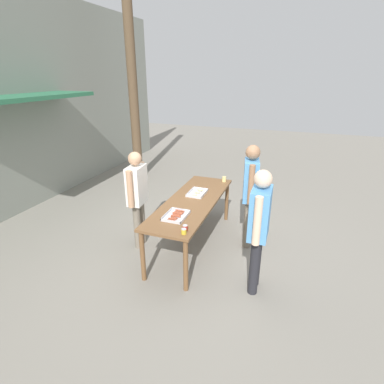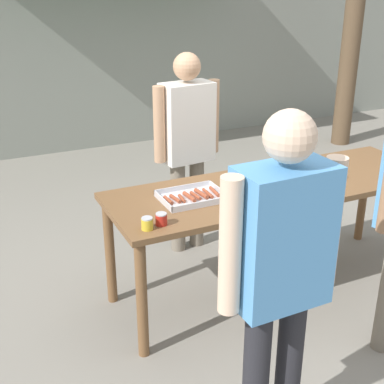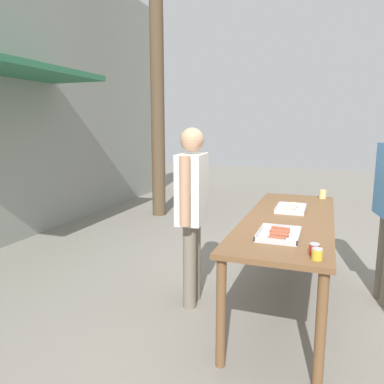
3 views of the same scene
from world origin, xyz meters
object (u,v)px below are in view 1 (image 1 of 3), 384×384
Objects in this scene: food_tray_sausages at (176,216)px; person_customer_with_cup at (250,188)px; beer_cup at (224,179)px; person_customer_holding_hotdog at (259,222)px; condiment_jar_mustard at (184,231)px; condiment_jar_ketchup at (185,228)px; utility_pole at (132,73)px; person_server_behind_table at (137,192)px; food_tray_buns at (197,193)px.

person_customer_with_cup is (1.00, -0.91, 0.21)m from food_tray_sausages.
beer_cup is at bearing -9.45° from food_tray_sausages.
person_customer_holding_hotdog is (-0.13, -1.22, 0.18)m from food_tray_sausages.
person_customer_holding_hotdog reaches higher than condiment_jar_mustard.
person_customer_with_cup is (1.34, -0.64, 0.18)m from condiment_jar_ketchup.
condiment_jar_mustard is 1.57m from person_customer_with_cup.
condiment_jar_mustard is 5.34m from utility_pole.
person_server_behind_table is 0.94× the size of person_customer_with_cup.
utility_pole reaches higher than food_tray_buns.
food_tray_buns is at bearing -59.19° from person_server_behind_table.
utility_pole is (3.55, 2.68, 1.97)m from food_tray_sausages.
beer_cup is (2.07, -0.01, 0.01)m from condiment_jar_ketchup.
food_tray_sausages is at bearing 170.55° from beer_cup.
person_customer_holding_hotdog is 5.66m from utility_pole.
beer_cup is at bearing -154.78° from person_customer_holding_hotdog.
condiment_jar_ketchup reaches higher than food_tray_buns.
condiment_jar_ketchup is (-1.30, -0.27, 0.02)m from food_tray_buns.
condiment_jar_mustard is 2.17m from beer_cup.
person_customer_with_cup reaches higher than condiment_jar_mustard.
person_customer_holding_hotdog reaches higher than condiment_jar_ketchup.
utility_pole is at bearing 24.14° from person_server_behind_table.
person_server_behind_table is at bearing 67.59° from food_tray_sausages.
condiment_jar_mustard is (-1.40, -0.29, 0.02)m from food_tray_buns.
utility_pole reaches higher than person_server_behind_table.
food_tray_buns is 4.21m from utility_pole.
condiment_jar_ketchup is 0.04× the size of person_customer_holding_hotdog.
person_customer_with_cup is 4.74m from utility_pole.
condiment_jar_mustard is at bearing -168.24° from food_tray_buns.
person_customer_holding_hotdog is (0.20, -0.95, 0.15)m from condiment_jar_ketchup.
beer_cup is 1.79m from person_server_behind_table.
person_server_behind_table is at bearing -150.12° from utility_pole.
utility_pole is at bearing 37.06° from food_tray_sausages.
food_tray_sausages is 0.24× the size of person_customer_with_cup.
food_tray_buns is 1.06m from person_server_behind_table.
beer_cup is (2.17, 0.00, 0.01)m from condiment_jar_mustard.
person_customer_with_cup is at bearing -25.56° from condiment_jar_ketchup.
utility_pole is (3.98, 2.97, 1.95)m from condiment_jar_mustard.
utility_pole reaches higher than person_customer_with_cup.
food_tray_sausages is at bearing 179.91° from food_tray_buns.
person_customer_with_cup is (1.14, 0.31, 0.03)m from person_customer_holding_hotdog.
food_tray_sausages is 1.37m from person_customer_with_cup.
person_customer_holding_hotdog reaches higher than beer_cup.
condiment_jar_ketchup is at bearing 179.59° from beer_cup.
person_customer_holding_hotdog is at bearing -132.12° from food_tray_buns.
condiment_jar_mustard is at bearing -130.20° from person_server_behind_table.
utility_pole is (2.55, 3.59, 1.76)m from person_customer_with_cup.
food_tray_sausages is at bearing 34.24° from condiment_jar_mustard.
food_tray_buns is (0.97, -0.00, 0.01)m from food_tray_sausages.
person_customer_with_cup is (1.43, -0.62, 0.18)m from condiment_jar_mustard.
person_customer_with_cup reaches higher than food_tray_sausages.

